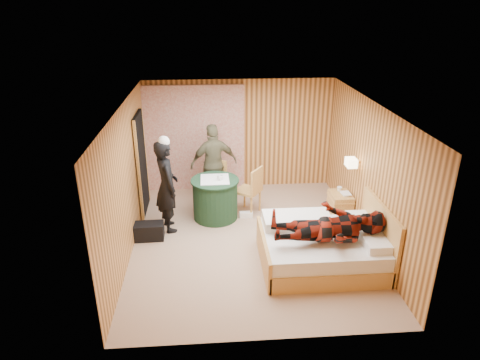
{
  "coord_description": "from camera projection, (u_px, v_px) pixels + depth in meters",
  "views": [
    {
      "loc": [
        -0.69,
        -6.76,
        4.1
      ],
      "look_at": [
        -0.15,
        0.37,
        1.05
      ],
      "focal_mm": 32.0,
      "sensor_mm": 36.0,
      "label": 1
    }
  ],
  "objects": [
    {
      "name": "book_upper",
      "position": [
        342.0,
        193.0,
        8.38
      ],
      "size": [
        0.17,
        0.23,
        0.02
      ],
      "primitive_type": "imported",
      "rotation": [
        0.0,
        0.0,
        0.03
      ],
      "color": "white",
      "rests_on": "nightstand"
    },
    {
      "name": "chair_far",
      "position": [
        216.0,
        179.0,
        9.14
      ],
      "size": [
        0.55,
        0.55,
        0.93
      ],
      "rotation": [
        0.0,
        0.0,
        -0.42
      ],
      "color": "#ECAF60",
      "rests_on": "floor"
    },
    {
      "name": "woman_standing",
      "position": [
        167.0,
        186.0,
        7.92
      ],
      "size": [
        0.6,
        0.75,
        1.78
      ],
      "primitive_type": "imported",
      "rotation": [
        0.0,
        0.0,
        1.88
      ],
      "color": "black",
      "rests_on": "floor"
    },
    {
      "name": "round_table",
      "position": [
        215.0,
        198.0,
        8.51
      ],
      "size": [
        0.95,
        0.95,
        0.84
      ],
      "color": "#1E4226",
      "rests_on": "floor"
    },
    {
      "name": "sneaker_right",
      "position": [
        246.0,
        215.0,
        8.65
      ],
      "size": [
        0.27,
        0.11,
        0.12
      ],
      "primitive_type": "cube",
      "rotation": [
        0.0,
        0.0,
        -0.02
      ],
      "color": "white",
      "rests_on": "floor"
    },
    {
      "name": "man_at_table",
      "position": [
        214.0,
        164.0,
        9.07
      ],
      "size": [
        1.08,
        0.64,
        1.72
      ],
      "primitive_type": "imported",
      "rotation": [
        0.0,
        0.0,
        3.37
      ],
      "color": "brown",
      "rests_on": "floor"
    },
    {
      "name": "wall_right",
      "position": [
        369.0,
        174.0,
        7.52
      ],
      "size": [
        0.02,
        5.0,
        2.5
      ],
      "primitive_type": "cube",
      "color": "#E19F56",
      "rests_on": "floor"
    },
    {
      "name": "curtain",
      "position": [
        195.0,
        139.0,
        9.55
      ],
      "size": [
        2.2,
        0.08,
        2.4
      ],
      "primitive_type": "cube",
      "color": "beige",
      "rests_on": "floor"
    },
    {
      "name": "chair_near",
      "position": [
        252.0,
        187.0,
        8.63
      ],
      "size": [
        0.63,
        0.63,
        1.0
      ],
      "rotation": [
        0.0,
        0.0,
        -2.18
      ],
      "color": "#ECAF60",
      "rests_on": "floor"
    },
    {
      "name": "wall_lamp",
      "position": [
        351.0,
        162.0,
        7.9
      ],
      "size": [
        0.26,
        0.24,
        0.16
      ],
      "color": "gold",
      "rests_on": "wall_right"
    },
    {
      "name": "floor",
      "position": [
        250.0,
        240.0,
        7.86
      ],
      "size": [
        4.2,
        5.0,
        0.01
      ],
      "primitive_type": "cube",
      "color": "tan",
      "rests_on": "ground"
    },
    {
      "name": "wall_back",
      "position": [
        239.0,
        135.0,
        9.66
      ],
      "size": [
        4.2,
        0.02,
        2.5
      ],
      "primitive_type": "cube",
      "color": "#E19F56",
      "rests_on": "floor"
    },
    {
      "name": "doorway",
      "position": [
        142.0,
        164.0,
        8.6
      ],
      "size": [
        0.06,
        0.9,
        2.05
      ],
      "primitive_type": "cube",
      "color": "black",
      "rests_on": "floor"
    },
    {
      "name": "cup_nightstand",
      "position": [
        339.0,
        189.0,
        8.53
      ],
      "size": [
        0.12,
        0.12,
        0.09
      ],
      "primitive_type": "imported",
      "rotation": [
        0.0,
        0.0,
        -0.27
      ],
      "color": "white",
      "rests_on": "nightstand"
    },
    {
      "name": "ceiling",
      "position": [
        251.0,
        106.0,
        6.88
      ],
      "size": [
        4.2,
        5.0,
        0.01
      ],
      "primitive_type": "cube",
      "color": "silver",
      "rests_on": "wall_back"
    },
    {
      "name": "wall_left",
      "position": [
        127.0,
        181.0,
        7.22
      ],
      "size": [
        0.02,
        5.0,
        2.5
      ],
      "primitive_type": "cube",
      "color": "#E19F56",
      "rests_on": "floor"
    },
    {
      "name": "man_on_bed",
      "position": [
        331.0,
        219.0,
        6.61
      ],
      "size": [
        0.86,
        0.67,
        1.77
      ],
      "primitive_type": "imported",
      "rotation": [
        0.0,
        1.57,
        0.0
      ],
      "color": "maroon",
      "rests_on": "bed"
    },
    {
      "name": "book_lower",
      "position": [
        342.0,
        194.0,
        8.38
      ],
      "size": [
        0.19,
        0.24,
        0.02
      ],
      "primitive_type": "imported",
      "rotation": [
        0.0,
        0.0,
        0.11
      ],
      "color": "white",
      "rests_on": "nightstand"
    },
    {
      "name": "cup_table",
      "position": [
        220.0,
        178.0,
        8.29
      ],
      "size": [
        0.13,
        0.13,
        0.1
      ],
      "primitive_type": "imported",
      "rotation": [
        0.0,
        0.0,
        -0.03
      ],
      "color": "white",
      "rests_on": "round_table"
    },
    {
      "name": "nightstand",
      "position": [
        340.0,
        206.0,
        8.54
      ],
      "size": [
        0.41,
        0.56,
        0.54
      ],
      "color": "#ECAF60",
      "rests_on": "floor"
    },
    {
      "name": "bed",
      "position": [
        322.0,
        247.0,
        7.07
      ],
      "size": [
        1.97,
        1.53,
        1.05
      ],
      "color": "#ECAF60",
      "rests_on": "floor"
    },
    {
      "name": "duffel_bag",
      "position": [
        148.0,
        231.0,
        7.84
      ],
      "size": [
        0.56,
        0.31,
        0.31
      ],
      "primitive_type": "cube",
      "rotation": [
        0.0,
        0.0,
        0.03
      ],
      "color": "black",
      "rests_on": "floor"
    },
    {
      "name": "sneaker_left",
      "position": [
        223.0,
        216.0,
        8.62
      ],
      "size": [
        0.27,
        0.19,
        0.11
      ],
      "primitive_type": "cube",
      "rotation": [
        0.0,
        0.0,
        0.38
      ],
      "color": "white",
      "rests_on": "floor"
    }
  ]
}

